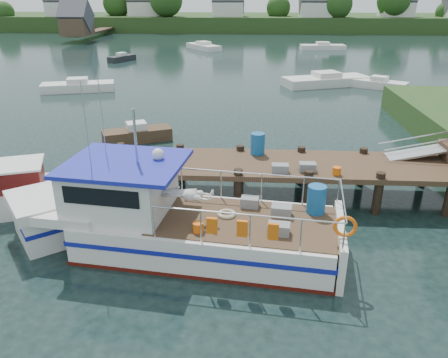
# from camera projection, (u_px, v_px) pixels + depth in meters

# --- Properties ---
(ground_plane) EXTENTS (160.00, 160.00, 0.00)m
(ground_plane) POSITION_uv_depth(u_px,v_px,m) (251.00, 195.00, 17.32)
(ground_plane) COLOR black
(far_shore) EXTENTS (140.00, 42.55, 9.22)m
(far_shore) POSITION_uv_depth(u_px,v_px,m) (253.00, 19.00, 92.01)
(far_shore) COLOR #29441C
(far_shore) RESTS_ON ground
(dock) EXTENTS (16.60, 3.00, 4.78)m
(dock) POSITION_uv_depth(u_px,v_px,m) (430.00, 144.00, 16.07)
(dock) COLOR #473321
(dock) RESTS_ON ground
(lobster_boat) EXTENTS (10.90, 4.29, 5.24)m
(lobster_boat) POSITION_uv_depth(u_px,v_px,m) (165.00, 220.00, 13.43)
(lobster_boat) COLOR silver
(lobster_boat) RESTS_ON ground
(moored_rowboat) EXTENTS (3.78, 2.61, 1.05)m
(moored_rowboat) POSITION_uv_depth(u_px,v_px,m) (137.00, 134.00, 23.40)
(moored_rowboat) COLOR #473321
(moored_rowboat) RESTS_ON ground
(moored_far) EXTENTS (6.23, 2.52, 1.04)m
(moored_far) POSITION_uv_depth(u_px,v_px,m) (323.00, 47.00, 60.66)
(moored_far) COLOR silver
(moored_far) RESTS_ON ground
(moored_a) EXTENTS (5.97, 3.37, 1.04)m
(moored_a) POSITION_uv_depth(u_px,v_px,m) (78.00, 86.00, 35.29)
(moored_a) COLOR silver
(moored_a) RESTS_ON ground
(moored_b) EXTENTS (4.69, 3.65, 1.00)m
(moored_b) POSITION_uv_depth(u_px,v_px,m) (379.00, 84.00, 36.27)
(moored_b) COLOR silver
(moored_b) RESTS_ON ground
(moored_c) EXTENTS (7.76, 4.88, 1.16)m
(moored_c) POSITION_uv_depth(u_px,v_px,m) (326.00, 80.00, 37.38)
(moored_c) COLOR silver
(moored_c) RESTS_ON ground
(moored_d) EXTENTS (5.44, 6.47, 1.08)m
(moored_d) POSITION_uv_depth(u_px,v_px,m) (203.00, 46.00, 60.84)
(moored_d) COLOR silver
(moored_d) RESTS_ON ground
(moored_e) EXTENTS (2.76, 3.66, 0.97)m
(moored_e) POSITION_uv_depth(u_px,v_px,m) (122.00, 58.00, 50.56)
(moored_e) COLOR black
(moored_e) RESTS_ON ground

